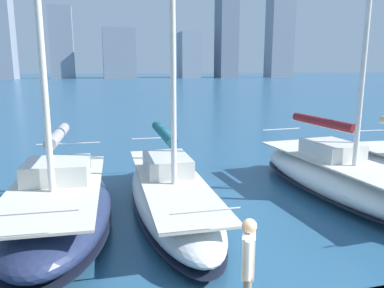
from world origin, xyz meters
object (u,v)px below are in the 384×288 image
Objects in this scene: sailboat_teal at (170,190)px; person_white_shirt at (248,260)px; sailboat_maroon at (339,176)px; sailboat_grey at (57,204)px.

sailboat_teal reaches higher than person_white_shirt.
sailboat_grey reaches higher than sailboat_maroon.
sailboat_teal is at bearing -1.67° from sailboat_maroon.
person_white_shirt is (-3.19, 5.44, 0.82)m from sailboat_grey.
sailboat_grey reaches higher than sailboat_teal.
person_white_shirt is at bearing 89.57° from sailboat_teal.
sailboat_maroon is at bearing -134.46° from person_white_shirt.
sailboat_teal is 6.28m from person_white_shirt.
sailboat_grey is at bearing 13.36° from sailboat_teal.
sailboat_teal is 0.84× the size of sailboat_grey.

